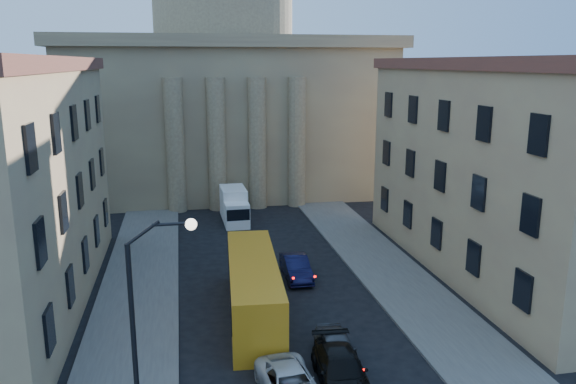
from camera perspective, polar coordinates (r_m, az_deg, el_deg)
sidewalk_left at (r=33.41m, az=-15.45°, el=-12.82°), size 5.00×60.00×0.15m
sidewalk_right at (r=36.07m, az=13.07°, el=-10.69°), size 5.00×60.00×0.15m
church at (r=67.77m, az=-6.38°, el=10.85°), size 68.02×28.76×36.60m
building_right at (r=41.35m, az=22.19°, el=2.38°), size 11.60×26.60×14.70m
street_lamp at (r=22.06m, az=-14.18°, el=-11.74°), size 2.62×0.44×8.83m
car_right_mid at (r=26.74m, az=5.46°, el=-17.62°), size 2.47×5.45×1.55m
car_right_far at (r=28.53m, az=4.94°, el=-15.57°), size 2.04×4.47×1.49m
car_right_distant at (r=38.52m, az=0.82°, el=-7.66°), size 1.66×4.65×1.53m
city_bus at (r=32.79m, az=-3.54°, el=-9.56°), size 3.53×12.01×3.34m
box_truck at (r=51.82m, az=-5.47°, el=-1.48°), size 2.29×5.57×3.04m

